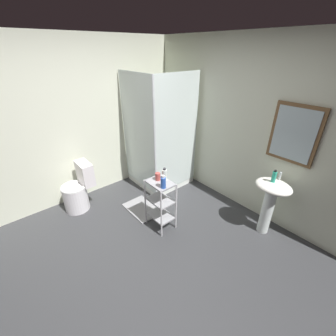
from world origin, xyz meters
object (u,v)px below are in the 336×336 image
object	(u,v)px
pedestal_sink	(271,197)
shampoo_bottle_blue	(163,182)
rinse_cup	(158,177)
storage_cart	(160,201)
hand_soap_bottle	(274,177)
shower_stall	(159,162)
bath_mat	(142,209)
toilet	(78,191)
lotion_bottle_white	(165,174)

from	to	relation	value
pedestal_sink	shampoo_bottle_blue	world-z (taller)	shampoo_bottle_blue
shampoo_bottle_blue	rinse_cup	xyz separation A→B (m)	(-0.19, 0.06, -0.03)
storage_cart	hand_soap_bottle	size ratio (longest dim) A/B	4.41
shower_stall	bath_mat	bearing A→B (deg)	-58.96
shower_stall	storage_cart	size ratio (longest dim) A/B	2.70
storage_cart	hand_soap_bottle	xyz separation A→B (m)	(1.00, 1.02, 0.45)
shampoo_bottle_blue	bath_mat	xyz separation A→B (m)	(-0.61, 0.04, -0.81)
shampoo_bottle_blue	rinse_cup	distance (m)	0.20
pedestal_sink	hand_soap_bottle	distance (m)	0.31
toilet	bath_mat	distance (m)	1.04
bath_mat	hand_soap_bottle	bearing A→B (deg)	34.80
pedestal_sink	bath_mat	xyz separation A→B (m)	(-1.50, -1.04, -0.57)
shower_stall	storage_cart	distance (m)	1.14
lotion_bottle_white	rinse_cup	bearing A→B (deg)	-124.12
shower_stall	pedestal_sink	size ratio (longest dim) A/B	2.47
hand_soap_bottle	rinse_cup	world-z (taller)	hand_soap_bottle
shower_stall	toilet	world-z (taller)	shower_stall
storage_cart	rinse_cup	xyz separation A→B (m)	(-0.07, 0.02, 0.36)
shower_stall	hand_soap_bottle	bearing A→B (deg)	9.77
lotion_bottle_white	bath_mat	size ratio (longest dim) A/B	0.29
toilet	storage_cart	world-z (taller)	toilet
hand_soap_bottle	bath_mat	size ratio (longest dim) A/B	0.28
pedestal_sink	lotion_bottle_white	size ratio (longest dim) A/B	4.64
shower_stall	rinse_cup	xyz separation A→B (m)	(0.84, -0.68, 0.33)
pedestal_sink	rinse_cup	world-z (taller)	rinse_cup
storage_cart	toilet	bearing A→B (deg)	-147.99
hand_soap_bottle	lotion_bottle_white	distance (m)	1.38
shampoo_bottle_blue	pedestal_sink	bearing A→B (deg)	50.59
pedestal_sink	toilet	size ratio (longest dim) A/B	1.07
pedestal_sink	toilet	world-z (taller)	pedestal_sink
bath_mat	shampoo_bottle_blue	bearing A→B (deg)	-4.14
storage_cart	bath_mat	size ratio (longest dim) A/B	1.23
rinse_cup	bath_mat	world-z (taller)	rinse_cup
lotion_bottle_white	bath_mat	world-z (taller)	lotion_bottle_white
hand_soap_bottle	storage_cart	bearing A→B (deg)	-134.27
hand_soap_bottle	bath_mat	bearing A→B (deg)	-145.20
pedestal_sink	shampoo_bottle_blue	distance (m)	1.42
hand_soap_bottle	bath_mat	xyz separation A→B (m)	(-1.48, -1.03, -0.88)
shower_stall	toilet	bearing A→B (deg)	-100.41
pedestal_sink	lotion_bottle_white	world-z (taller)	lotion_bottle_white
storage_cart	bath_mat	distance (m)	0.64
shower_stall	shampoo_bottle_blue	world-z (taller)	shower_stall
hand_soap_bottle	shower_stall	bearing A→B (deg)	-170.23
toilet	hand_soap_bottle	xyz separation A→B (m)	(2.16, 1.75, 0.57)
pedestal_sink	storage_cart	size ratio (longest dim) A/B	1.09
shower_stall	shampoo_bottle_blue	bearing A→B (deg)	-35.85
shower_stall	rinse_cup	distance (m)	1.13
hand_soap_bottle	rinse_cup	xyz separation A→B (m)	(-1.06, -1.01, -0.09)
bath_mat	toilet	bearing A→B (deg)	-133.37
shampoo_bottle_blue	shower_stall	bearing A→B (deg)	144.15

